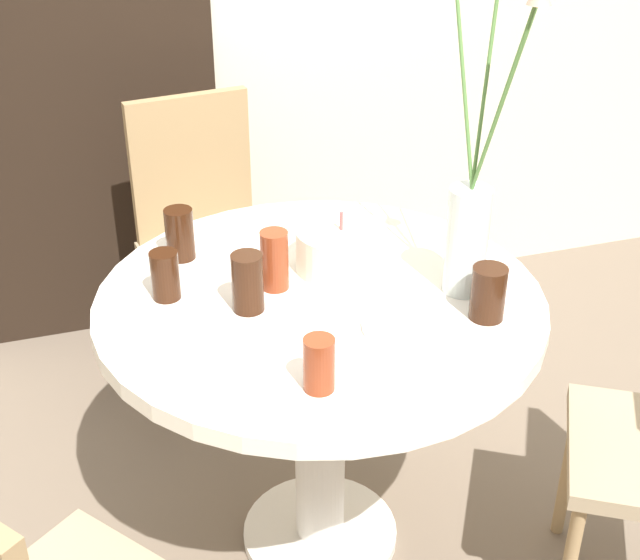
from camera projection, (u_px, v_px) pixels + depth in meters
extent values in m
plane|color=#6B5B4C|center=(320.00, 536.00, 2.35)|extent=(16.00, 16.00, 0.00)
cube|color=black|center=(68.00, 45.00, 2.73)|extent=(0.90, 0.01, 2.05)
cylinder|color=silver|center=(320.00, 303.00, 1.99)|extent=(1.00, 1.00, 0.04)
cylinder|color=silver|center=(320.00, 428.00, 2.17)|extent=(0.12, 0.12, 0.67)
cylinder|color=silver|center=(320.00, 532.00, 2.35)|extent=(0.40, 0.40, 0.03)
cube|color=#9E896B|center=(215.00, 263.00, 2.75)|extent=(0.45, 0.45, 0.04)
cube|color=#997A51|center=(191.00, 167.00, 2.77)|extent=(0.38, 0.08, 0.46)
cylinder|color=#997A51|center=(184.00, 366.00, 2.67)|extent=(0.03, 0.03, 0.42)
cylinder|color=#997A51|center=(288.00, 339.00, 2.79)|extent=(0.03, 0.03, 0.42)
cylinder|color=#997A51|center=(153.00, 311.00, 2.94)|extent=(0.03, 0.03, 0.42)
cylinder|color=#997A51|center=(250.00, 289.00, 3.06)|extent=(0.03, 0.03, 0.42)
cylinder|color=#997A51|center=(567.00, 470.00, 2.27)|extent=(0.03, 0.03, 0.42)
cylinder|color=white|center=(341.00, 249.00, 2.07)|extent=(0.21, 0.21, 0.10)
cylinder|color=#E54C4C|center=(341.00, 221.00, 2.03)|extent=(0.01, 0.01, 0.04)
cylinder|color=silver|center=(467.00, 241.00, 1.94)|extent=(0.09, 0.09, 0.25)
cylinder|color=#4C7538|center=(513.00, 72.00, 1.77)|extent=(0.14, 0.02, 0.50)
cylinder|color=#4C7538|center=(463.00, 71.00, 1.84)|extent=(0.01, 0.18, 0.46)
cylinder|color=#4C7538|center=(503.00, 97.00, 1.75)|extent=(0.06, 0.10, 0.43)
cylinder|color=#4C7538|center=(486.00, 83.00, 1.82)|extent=(0.07, 0.09, 0.43)
cylinder|color=white|center=(410.00, 327.00, 1.86)|extent=(0.20, 0.20, 0.01)
cylinder|color=#33190C|center=(248.00, 283.00, 1.90)|extent=(0.07, 0.07, 0.13)
cylinder|color=maroon|center=(274.00, 260.00, 1.98)|extent=(0.06, 0.06, 0.14)
cylinder|color=maroon|center=(319.00, 364.00, 1.66)|extent=(0.06, 0.06, 0.11)
cylinder|color=#33190C|center=(488.00, 293.00, 1.88)|extent=(0.08, 0.08, 0.12)
cylinder|color=#33190C|center=(180.00, 234.00, 2.11)|extent=(0.07, 0.07, 0.13)
cylinder|color=#33190C|center=(165.00, 275.00, 1.95)|extent=(0.06, 0.06, 0.11)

